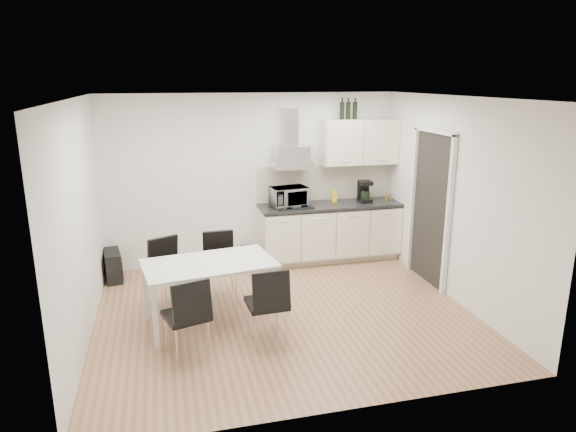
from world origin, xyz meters
name	(u,v)px	position (x,y,z in m)	size (l,w,h in m)	color
ground	(284,313)	(0.00, 0.00, 0.00)	(4.50, 4.50, 0.00)	tan
wall_back	(253,180)	(0.00, 2.00, 1.30)	(4.50, 0.10, 2.60)	white
wall_front	(342,272)	(0.00, -2.00, 1.30)	(4.50, 0.10, 2.60)	white
wall_left	(79,224)	(-2.25, 0.00, 1.30)	(0.10, 4.00, 2.60)	white
wall_right	(455,200)	(2.25, 0.00, 1.30)	(0.10, 4.00, 2.60)	white
ceiling	(283,98)	(0.00, 0.00, 2.60)	(4.50, 4.50, 0.00)	white
doorway	(429,209)	(2.21, 0.55, 1.05)	(0.08, 1.04, 2.10)	white
kitchenette	(331,209)	(1.18, 1.73, 0.83)	(2.22, 0.64, 2.52)	beige
dining_table	(209,269)	(-0.90, -0.02, 0.67)	(1.59, 1.06, 0.75)	white
chair_far_left	(171,274)	(-1.33, 0.53, 0.44)	(0.44, 0.50, 0.88)	black
chair_far_right	(221,267)	(-0.69, 0.62, 0.44)	(0.44, 0.50, 0.88)	black
chair_near_left	(186,316)	(-1.21, -0.72, 0.44)	(0.44, 0.50, 0.88)	black
chair_near_right	(267,304)	(-0.35, -0.64, 0.44)	(0.44, 0.50, 0.88)	black
guitar_amp	(113,266)	(-2.12, 1.65, 0.21)	(0.30, 0.54, 0.43)	black
floor_speaker	(246,254)	(-0.16, 1.90, 0.13)	(0.16, 0.14, 0.26)	black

